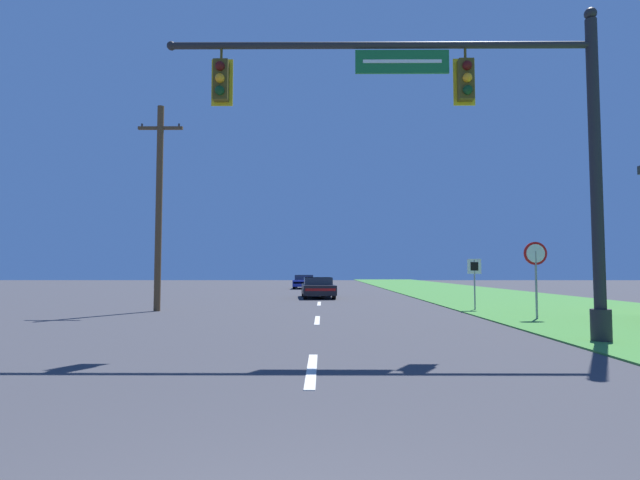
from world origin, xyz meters
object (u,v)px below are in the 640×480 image
car_ahead (318,287)px  stop_sign (536,263)px  far_car (304,282)px  signal_mast (486,135)px  route_sign_post (474,272)px  utility_pole_near (159,204)px

car_ahead → stop_sign: (7.27, -13.06, 1.26)m
far_car → stop_sign: bearing=-72.9°
signal_mast → car_ahead: signal_mast is taller
stop_sign → route_sign_post: stop_sign is taller
car_ahead → stop_sign: bearing=-60.9°
car_ahead → stop_sign: size_ratio=1.84×
far_car → stop_sign: stop_sign is taller
stop_sign → route_sign_post: 3.88m
stop_sign → car_ahead: bearing=119.1°
signal_mast → route_sign_post: (2.37, 8.89, -3.17)m
signal_mast → utility_pole_near: bearing=140.4°
signal_mast → route_sign_post: size_ratio=4.96×
car_ahead → utility_pole_near: bearing=-123.1°
car_ahead → far_car: 15.04m
route_sign_post → utility_pole_near: utility_pole_near is taller
stop_sign → utility_pole_near: (-13.55, 3.41, 2.41)m
signal_mast → stop_sign: (3.24, 5.12, -2.84)m
far_car → signal_mast: bearing=-80.8°
route_sign_post → car_ahead: bearing=124.5°
far_car → utility_pole_near: bearing=-101.3°
car_ahead → route_sign_post: size_ratio=2.27×
far_car → route_sign_post: 25.50m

